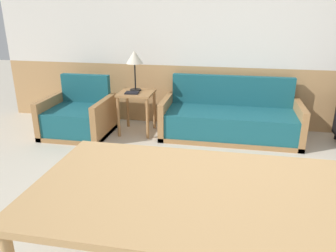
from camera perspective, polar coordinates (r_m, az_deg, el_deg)
The scene contains 8 objects.
ground_plane at distance 2.78m, azimuth 9.84°, elevation -18.16°, with size 16.00×16.00×0.00m, color beige.
wall_back at distance 4.85m, azimuth 11.78°, elevation 15.28°, with size 7.20×0.06×2.70m.
couch at distance 4.60m, azimuth 10.72°, elevation 0.98°, with size 1.87×0.77×0.80m.
armchair at distance 4.80m, azimuth -15.35°, elevation 1.41°, with size 0.88×0.79×0.80m.
side_table at distance 4.65m, azimuth -5.50°, elevation 4.47°, with size 0.47×0.47×0.60m.
table_lamp at distance 4.62m, azimuth -5.86°, elevation 11.54°, with size 0.23×0.23×0.56m.
book_stack at distance 4.55m, azimuth -6.31°, elevation 5.78°, with size 0.19×0.16×0.02m.
dining_table at distance 1.85m, azimuth 9.38°, elevation -12.81°, with size 2.10×1.05×0.77m.
Camera 1 is at (-0.03, -2.20, 1.70)m, focal length 35.00 mm.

